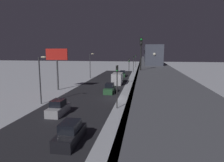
{
  "coord_description": "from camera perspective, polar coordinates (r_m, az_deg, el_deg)",
  "views": [
    {
      "loc": [
        -4.71,
        33.57,
        8.52
      ],
      "look_at": [
        2.53,
        -12.35,
        1.26
      ],
      "focal_mm": 31.48,
      "sensor_mm": 36.0,
      "label": 1
    }
  ],
  "objects": [
    {
      "name": "ground_plane",
      "position": [
        34.95,
        0.95,
        -5.24
      ],
      "size": [
        240.0,
        240.0,
        0.0
      ],
      "primitive_type": "plane",
      "color": "silver"
    },
    {
      "name": "sedan_silver",
      "position": [
        27.72,
        -15.35,
        -7.63
      ],
      "size": [
        1.8,
        4.39,
        1.97
      ],
      "color": "#B2B2B7",
      "rests_on": "ground_plane"
    },
    {
      "name": "traffic_light_near",
      "position": [
        28.6,
        1.47,
        0.17
      ],
      "size": [
        0.32,
        0.44,
        6.4
      ],
      "color": "#2D2D2D",
      "rests_on": "ground_plane"
    },
    {
      "name": "rail_signal",
      "position": [
        24.74,
        8.43,
        9.41
      ],
      "size": [
        0.36,
        0.41,
        4.0
      ],
      "color": "black",
      "rests_on": "elevated_railway"
    },
    {
      "name": "street_lamp_near",
      "position": [
        32.88,
        -19.94,
        1.87
      ],
      "size": [
        1.35,
        0.44,
        7.65
      ],
      "color": "#38383D",
      "rests_on": "ground_plane"
    },
    {
      "name": "sedan_green",
      "position": [
        39.82,
        -0.71,
        -2.33
      ],
      "size": [
        1.91,
        4.46,
        1.97
      ],
      "rotation": [
        0.0,
        0.0,
        3.14
      ],
      "color": "#2D6038",
      "rests_on": "ground_plane"
    },
    {
      "name": "street_lamp_far",
      "position": [
        60.79,
        -6.19,
        5.33
      ],
      "size": [
        1.35,
        0.44,
        7.65
      ],
      "color": "#38383D",
      "rests_on": "ground_plane"
    },
    {
      "name": "traffic_light_far",
      "position": [
        77.2,
        6.25,
        5.61
      ],
      "size": [
        0.32,
        0.44,
        6.4
      ],
      "color": "#2D2D2D",
      "rests_on": "ground_plane"
    },
    {
      "name": "traffic_light_mid",
      "position": [
        52.81,
        4.95,
        4.14
      ],
      "size": [
        0.32,
        0.44,
        6.4
      ],
      "color": "#2D2D2D",
      "rests_on": "ground_plane"
    },
    {
      "name": "box_truck",
      "position": [
        50.86,
        1.67,
        0.76
      ],
      "size": [
        2.4,
        7.4,
        2.8
      ],
      "color": "#2D6038",
      "rests_on": "ground_plane"
    },
    {
      "name": "sedan_black",
      "position": [
        19.42,
        -12.03,
        -14.77
      ],
      "size": [
        1.8,
        4.69,
        1.97
      ],
      "rotation": [
        0.0,
        0.0,
        3.14
      ],
      "color": "black",
      "rests_on": "ground_plane"
    },
    {
      "name": "avenue_asphalt",
      "position": [
        35.98,
        -7.09,
        -4.89
      ],
      "size": [
        11.0,
        97.07,
        0.01
      ],
      "primitive_type": "cube",
      "color": "#28282D",
      "rests_on": "ground_plane"
    },
    {
      "name": "subway_train",
      "position": [
        68.83,
        10.53,
        8.17
      ],
      "size": [
        2.94,
        74.07,
        3.4
      ],
      "color": "#4C5160",
      "rests_on": "elevated_railway"
    },
    {
      "name": "elevated_railway",
      "position": [
        33.77,
        11.77,
        3.16
      ],
      "size": [
        5.0,
        97.07,
        6.07
      ],
      "color": "slate",
      "rests_on": "ground_plane"
    },
    {
      "name": "sedan_green_2",
      "position": [
        64.89,
        3.08,
        2.02
      ],
      "size": [
        1.8,
        4.07,
        1.97
      ],
      "rotation": [
        0.0,
        0.0,
        3.14
      ],
      "color": "#2D6038",
      "rests_on": "ground_plane"
    },
    {
      "name": "traffic_light_distant",
      "position": [
        101.63,
        6.92,
        6.37
      ],
      "size": [
        0.32,
        0.44,
        6.4
      ],
      "color": "#2D2D2D",
      "rests_on": "ground_plane"
    },
    {
      "name": "commercial_billboard",
      "position": [
        43.78,
        -15.72,
        6.33
      ],
      "size": [
        4.8,
        0.36,
        8.9
      ],
      "color": "#4C4C51",
      "rests_on": "ground_plane"
    }
  ]
}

